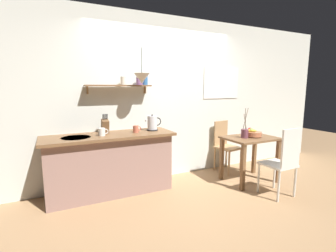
% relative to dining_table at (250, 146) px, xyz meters
% --- Properties ---
extents(ground_plane, '(14.00, 14.00, 0.00)m').
position_rel_dining_table_xyz_m(ground_plane, '(-1.17, 0.20, -0.60)').
color(ground_plane, '#A87F56').
extents(back_wall, '(6.80, 0.11, 2.70)m').
position_rel_dining_table_xyz_m(back_wall, '(-0.97, 0.85, 0.76)').
color(back_wall, silver).
rests_on(back_wall, ground_plane).
extents(kitchen_counter, '(1.83, 0.63, 0.89)m').
position_rel_dining_table_xyz_m(kitchen_counter, '(-2.18, 0.52, -0.15)').
color(kitchen_counter, gray).
rests_on(kitchen_counter, ground_plane).
extents(wall_shelf, '(0.98, 0.20, 0.31)m').
position_rel_dining_table_xyz_m(wall_shelf, '(-1.84, 0.70, 1.01)').
color(wall_shelf, brown).
extents(dining_table, '(0.84, 0.61, 0.74)m').
position_rel_dining_table_xyz_m(dining_table, '(0.00, 0.00, 0.00)').
color(dining_table, brown).
rests_on(dining_table, ground_plane).
extents(dining_chair_near, '(0.40, 0.42, 1.00)m').
position_rel_dining_table_xyz_m(dining_chair_near, '(-0.03, -0.67, -0.05)').
color(dining_chair_near, white).
rests_on(dining_chair_near, ground_plane).
extents(dining_chair_far, '(0.44, 0.46, 0.92)m').
position_rel_dining_table_xyz_m(dining_chair_far, '(-0.01, 0.62, -0.09)').
color(dining_chair_far, tan).
rests_on(dining_chair_far, ground_plane).
extents(fruit_bowl, '(0.27, 0.27, 0.15)m').
position_rel_dining_table_xyz_m(fruit_bowl, '(0.05, 0.01, 0.21)').
color(fruit_bowl, '#BC704C').
rests_on(fruit_bowl, dining_table).
extents(twig_vase, '(0.11, 0.11, 0.48)m').
position_rel_dining_table_xyz_m(twig_vase, '(-0.13, 0.00, 0.22)').
color(twig_vase, brown).
rests_on(twig_vase, dining_table).
extents(electric_kettle, '(0.26, 0.17, 0.25)m').
position_rel_dining_table_xyz_m(electric_kettle, '(-1.50, 0.53, 0.40)').
color(electric_kettle, black).
rests_on(electric_kettle, kitchen_counter).
extents(knife_block, '(0.10, 0.16, 0.28)m').
position_rel_dining_table_xyz_m(knife_block, '(-2.20, 0.65, 0.40)').
color(knife_block, brown).
rests_on(knife_block, kitchen_counter).
extents(coffee_mug_by_sink, '(0.14, 0.09, 0.11)m').
position_rel_dining_table_xyz_m(coffee_mug_by_sink, '(-2.29, 0.44, 0.34)').
color(coffee_mug_by_sink, white).
rests_on(coffee_mug_by_sink, kitchen_counter).
extents(coffee_mug_spare, '(0.12, 0.08, 0.10)m').
position_rel_dining_table_xyz_m(coffee_mug_spare, '(-1.79, 0.47, 0.34)').
color(coffee_mug_spare, '#C6664C').
rests_on(coffee_mug_spare, kitchen_counter).
extents(pendant_lamp, '(0.23, 0.23, 0.50)m').
position_rel_dining_table_xyz_m(pendant_lamp, '(-1.70, 0.44, 1.08)').
color(pendant_lamp, black).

